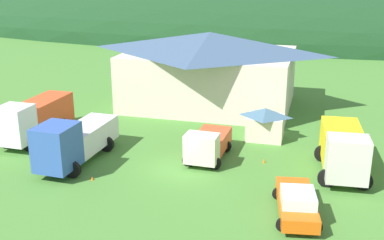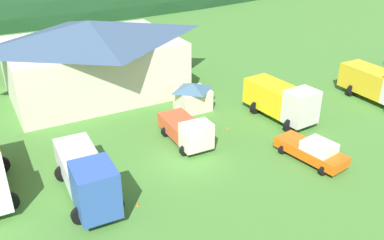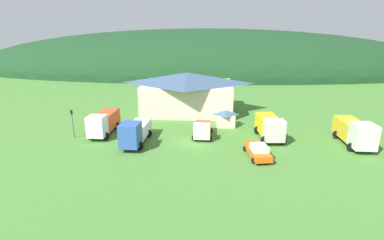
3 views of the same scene
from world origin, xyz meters
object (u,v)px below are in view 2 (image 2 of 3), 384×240
(light_truck_cream, at_px, (187,130))
(service_pickup_orange, at_px, (312,150))
(play_shed_cream, at_px, (193,96))
(heavy_rig_striped, at_px, (383,84))
(traffic_cone_mid_row, at_px, (138,206))
(box_truck_blue, at_px, (87,176))
(traffic_cone_near_pickup, at_px, (227,130))
(flatbed_truck_yellow, at_px, (282,100))
(depot_building, at_px, (92,57))

(light_truck_cream, xyz_separation_m, service_pickup_orange, (6.41, -6.39, -0.28))
(play_shed_cream, distance_m, heavy_rig_striped, 17.13)
(service_pickup_orange, height_order, traffic_cone_mid_row, service_pickup_orange)
(box_truck_blue, height_order, service_pickup_orange, box_truck_blue)
(play_shed_cream, height_order, traffic_cone_mid_row, play_shed_cream)
(box_truck_blue, bearing_deg, play_shed_cream, 127.14)
(light_truck_cream, bearing_deg, heavy_rig_striped, 85.56)
(traffic_cone_near_pickup, distance_m, traffic_cone_mid_row, 11.45)
(traffic_cone_near_pickup, relative_size, traffic_cone_mid_row, 1.25)
(box_truck_blue, xyz_separation_m, heavy_rig_striped, (27.35, 1.26, 0.15))
(play_shed_cream, relative_size, traffic_cone_mid_row, 5.96)
(heavy_rig_striped, bearing_deg, play_shed_cream, -113.46)
(box_truck_blue, height_order, heavy_rig_striped, heavy_rig_striped)
(flatbed_truck_yellow, height_order, traffic_cone_near_pickup, flatbed_truck_yellow)
(box_truck_blue, bearing_deg, traffic_cone_near_pickup, 108.17)
(play_shed_cream, xyz_separation_m, flatbed_truck_yellow, (5.53, -5.15, 0.44))
(play_shed_cream, bearing_deg, depot_building, 128.10)
(light_truck_cream, bearing_deg, service_pickup_orange, 46.41)
(traffic_cone_near_pickup, xyz_separation_m, traffic_cone_mid_row, (-10.00, -5.58, 0.00))
(play_shed_cream, distance_m, traffic_cone_mid_row, 14.03)
(play_shed_cream, relative_size, light_truck_cream, 0.56)
(play_shed_cream, bearing_deg, traffic_cone_near_pickup, -83.52)
(box_truck_blue, relative_size, traffic_cone_near_pickup, 12.59)
(play_shed_cream, distance_m, flatbed_truck_yellow, 7.57)
(box_truck_blue, height_order, traffic_cone_near_pickup, box_truck_blue)
(flatbed_truck_yellow, xyz_separation_m, service_pickup_orange, (-2.45, -6.32, -0.89))
(box_truck_blue, bearing_deg, depot_building, 163.45)
(depot_building, relative_size, traffic_cone_mid_row, 32.71)
(service_pickup_orange, distance_m, traffic_cone_mid_row, 12.63)
(depot_building, xyz_separation_m, light_truck_cream, (2.94, -13.08, -2.46))
(box_truck_blue, distance_m, traffic_cone_near_pickup, 12.87)
(traffic_cone_near_pickup, bearing_deg, play_shed_cream, 96.48)
(service_pickup_orange, bearing_deg, light_truck_cream, -144.00)
(traffic_cone_mid_row, bearing_deg, depot_building, 80.10)
(box_truck_blue, xyz_separation_m, traffic_cone_near_pickup, (12.26, 3.56, -1.67))
(light_truck_cream, bearing_deg, box_truck_blue, -67.94)
(service_pickup_orange, bearing_deg, box_truck_blue, -111.34)
(play_shed_cream, distance_m, box_truck_blue, 14.34)
(box_truck_blue, xyz_separation_m, light_truck_cream, (8.39, 3.18, -0.55))
(traffic_cone_mid_row, bearing_deg, light_truck_cream, 40.30)
(heavy_rig_striped, xyz_separation_m, service_pickup_orange, (-12.55, -4.48, -0.98))
(traffic_cone_near_pickup, bearing_deg, box_truck_blue, -163.81)
(box_truck_blue, distance_m, flatbed_truck_yellow, 17.53)
(traffic_cone_mid_row, bearing_deg, flatbed_truck_yellow, 18.88)
(box_truck_blue, relative_size, traffic_cone_mid_row, 15.73)
(light_truck_cream, bearing_deg, traffic_cone_near_pickup, 96.97)
(service_pickup_orange, xyz_separation_m, traffic_cone_mid_row, (-12.54, 1.19, -0.83))
(box_truck_blue, bearing_deg, service_pickup_orange, 79.73)
(traffic_cone_near_pickup, bearing_deg, heavy_rig_striped, -8.65)
(play_shed_cream, xyz_separation_m, box_truck_blue, (-11.72, -8.26, 0.39))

